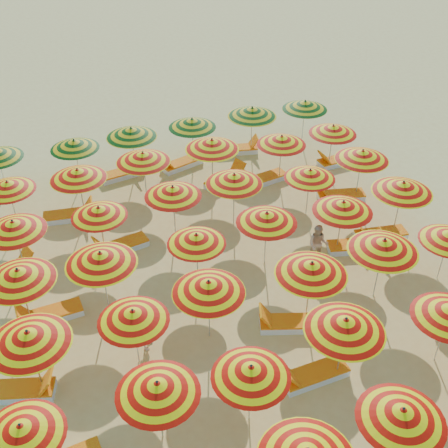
% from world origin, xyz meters
% --- Properties ---
extents(ground, '(120.00, 120.00, 0.00)m').
position_xyz_m(ground, '(0.00, 0.00, 0.00)').
color(ground, '#E3BF65').
rests_on(ground, ground).
extents(umbrella_3, '(2.14, 2.14, 1.94)m').
position_xyz_m(umbrella_3, '(1.03, -6.99, 1.71)').
color(umbrella_3, silver).
rests_on(umbrella_3, ground).
extents(umbrella_6, '(1.96, 1.96, 1.84)m').
position_xyz_m(umbrella_6, '(-6.16, -4.65, 1.62)').
color(umbrella_6, silver).
rests_on(umbrella_6, ground).
extents(umbrella_7, '(2.40, 2.40, 1.94)m').
position_xyz_m(umbrella_7, '(-3.40, -4.66, 1.71)').
color(umbrella_7, silver).
rests_on(umbrella_7, ground).
extents(umbrella_8, '(2.20, 2.20, 1.88)m').
position_xyz_m(umbrella_8, '(-1.38, -4.90, 1.66)').
color(umbrella_8, silver).
rests_on(umbrella_8, ground).
extents(umbrella_9, '(2.55, 2.55, 2.07)m').
position_xyz_m(umbrella_9, '(1.15, -4.53, 1.82)').
color(umbrella_9, silver).
rests_on(umbrella_9, ground).
extents(umbrella_12, '(2.57, 2.57, 2.07)m').
position_xyz_m(umbrella_12, '(-5.80, -2.37, 1.82)').
color(umbrella_12, silver).
rests_on(umbrella_12, ground).
extents(umbrella_13, '(1.92, 1.92, 1.88)m').
position_xyz_m(umbrella_13, '(-3.40, -2.35, 1.65)').
color(umbrella_13, silver).
rests_on(umbrella_13, ground).
extents(umbrella_14, '(2.25, 2.25, 2.02)m').
position_xyz_m(umbrella_14, '(-1.39, -2.15, 1.78)').
color(umbrella_14, silver).
rests_on(umbrella_14, ground).
extents(umbrella_15, '(2.18, 2.18, 2.07)m').
position_xyz_m(umbrella_15, '(1.35, -2.45, 1.82)').
color(umbrella_15, silver).
rests_on(umbrella_15, ground).
extents(umbrella_16, '(2.48, 2.48, 2.10)m').
position_xyz_m(umbrella_16, '(3.66, -2.30, 1.85)').
color(umbrella_16, silver).
rests_on(umbrella_16, ground).
extents(umbrella_18, '(2.19, 2.19, 2.05)m').
position_xyz_m(umbrella_18, '(-5.87, -0.03, 1.80)').
color(umbrella_18, silver).
rests_on(umbrella_18, ground).
extents(umbrella_19, '(2.60, 2.60, 2.08)m').
position_xyz_m(umbrella_19, '(-3.75, -0.13, 1.83)').
color(umbrella_19, silver).
rests_on(umbrella_19, ground).
extents(umbrella_20, '(2.26, 2.26, 1.83)m').
position_xyz_m(umbrella_20, '(-1.00, 0.08, 1.61)').
color(umbrella_20, silver).
rests_on(umbrella_20, ground).
extents(umbrella_21, '(2.15, 2.15, 1.96)m').
position_xyz_m(umbrella_21, '(1.25, 0.19, 1.73)').
color(umbrella_21, silver).
rests_on(umbrella_21, ground).
extents(umbrella_22, '(1.90, 1.90, 1.98)m').
position_xyz_m(umbrella_22, '(3.67, -0.09, 1.74)').
color(umbrella_22, silver).
rests_on(umbrella_22, ground).
extents(umbrella_23, '(2.52, 2.52, 2.08)m').
position_xyz_m(umbrella_23, '(5.95, 0.10, 1.83)').
color(umbrella_23, silver).
rests_on(umbrella_23, ground).
extents(umbrella_24, '(2.50, 2.50, 2.00)m').
position_xyz_m(umbrella_24, '(-5.87, 2.32, 1.76)').
color(umbrella_24, silver).
rests_on(umbrella_24, ground).
extents(umbrella_25, '(1.85, 1.85, 1.85)m').
position_xyz_m(umbrella_25, '(-3.38, 2.40, 1.63)').
color(umbrella_25, silver).
rests_on(umbrella_25, ground).
extents(umbrella_26, '(2.22, 2.22, 1.96)m').
position_xyz_m(umbrella_26, '(-0.98, 2.57, 1.73)').
color(umbrella_26, silver).
rests_on(umbrella_26, ground).
extents(umbrella_27, '(2.28, 2.28, 2.03)m').
position_xyz_m(umbrella_27, '(1.10, 2.52, 1.78)').
color(umbrella_27, silver).
rests_on(umbrella_27, ground).
extents(umbrella_28, '(2.29, 2.29, 1.86)m').
position_xyz_m(umbrella_28, '(3.72, 2.16, 1.63)').
color(umbrella_28, silver).
rests_on(umbrella_28, ground).
extents(umbrella_29, '(2.35, 2.35, 2.03)m').
position_xyz_m(umbrella_29, '(5.91, 2.46, 1.79)').
color(umbrella_29, silver).
rests_on(umbrella_29, ground).
extents(umbrella_30, '(1.95, 1.95, 1.86)m').
position_xyz_m(umbrella_30, '(-5.91, 4.91, 1.64)').
color(umbrella_30, silver).
rests_on(umbrella_30, ground).
extents(umbrella_31, '(2.39, 2.39, 2.02)m').
position_xyz_m(umbrella_31, '(-3.67, 4.62, 1.78)').
color(umbrella_31, silver).
rests_on(umbrella_31, ground).
extents(umbrella_32, '(2.00, 2.00, 2.03)m').
position_xyz_m(umbrella_32, '(-1.36, 4.98, 1.79)').
color(umbrella_32, silver).
rests_on(umbrella_32, ground).
extents(umbrella_33, '(2.54, 2.54, 2.10)m').
position_xyz_m(umbrella_33, '(1.18, 4.94, 1.85)').
color(umbrella_33, silver).
rests_on(umbrella_33, ground).
extents(umbrella_34, '(2.22, 2.22, 1.95)m').
position_xyz_m(umbrella_34, '(3.78, 4.58, 1.72)').
color(umbrella_34, silver).
rests_on(umbrella_34, ground).
extents(umbrella_35, '(2.01, 2.01, 1.95)m').
position_xyz_m(umbrella_35, '(6.02, 4.70, 1.72)').
color(umbrella_35, silver).
rests_on(umbrella_35, ground).
extents(umbrella_37, '(1.95, 1.95, 1.90)m').
position_xyz_m(umbrella_37, '(-3.46, 7.00, 1.68)').
color(umbrella_37, silver).
rests_on(umbrella_37, ground).
extents(umbrella_38, '(2.42, 2.42, 2.05)m').
position_xyz_m(umbrella_38, '(-1.32, 6.98, 1.80)').
color(umbrella_38, silver).
rests_on(umbrella_38, ground).
extents(umbrella_39, '(2.05, 2.05, 1.98)m').
position_xyz_m(umbrella_39, '(1.10, 7.06, 1.75)').
color(umbrella_39, silver).
rests_on(umbrella_39, ground).
extents(umbrella_40, '(2.49, 2.49, 2.10)m').
position_xyz_m(umbrella_40, '(3.61, 6.99, 1.85)').
color(umbrella_40, silver).
rests_on(umbrella_40, ground).
extents(umbrella_41, '(2.19, 2.19, 2.00)m').
position_xyz_m(umbrella_41, '(5.99, 7.02, 1.76)').
color(umbrella_41, silver).
rests_on(umbrella_41, ground).
extents(lounger_3, '(1.75, 0.64, 0.69)m').
position_xyz_m(lounger_3, '(0.55, -4.41, 0.15)').
color(lounger_3, white).
rests_on(lounger_3, ground).
extents(lounger_4, '(1.83, 1.06, 0.69)m').
position_xyz_m(lounger_4, '(-6.31, -2.37, 0.15)').
color(lounger_4, white).
rests_on(lounger_4, ground).
extents(lounger_5, '(1.83, 1.11, 0.69)m').
position_xyz_m(lounger_5, '(0.76, -2.60, 0.15)').
color(lounger_5, white).
rests_on(lounger_5, ground).
extents(lounger_6, '(1.77, 0.69, 0.69)m').
position_xyz_m(lounger_6, '(-5.37, 0.02, 0.15)').
color(lounger_6, white).
rests_on(lounger_6, ground).
extents(lounger_7, '(1.82, 0.99, 0.69)m').
position_xyz_m(lounger_7, '(4.27, -0.24, 0.15)').
color(lounger_7, white).
rests_on(lounger_7, ground).
extents(lounger_8, '(1.80, 0.84, 0.69)m').
position_xyz_m(lounger_8, '(5.35, 0.02, 0.15)').
color(lounger_8, white).
rests_on(lounger_8, ground).
extents(lounger_9, '(1.83, 1.11, 0.69)m').
position_xyz_m(lounger_9, '(-6.37, 2.35, 0.15)').
color(lounger_9, white).
rests_on(lounger_9, ground).
extents(lounger_10, '(1.81, 0.87, 0.69)m').
position_xyz_m(lounger_10, '(-2.88, 2.40, 0.15)').
color(lounger_10, white).
rests_on(lounger_10, ground).
extents(lounger_11, '(1.82, 0.98, 0.69)m').
position_xyz_m(lounger_11, '(5.32, 2.59, 0.15)').
color(lounger_11, white).
rests_on(lounger_11, ground).
extents(lounger_13, '(1.79, 0.81, 0.69)m').
position_xyz_m(lounger_13, '(-4.17, 4.75, 0.15)').
color(lounger_13, white).
rests_on(lounger_13, ground).
extents(lounger_14, '(1.82, 1.20, 0.69)m').
position_xyz_m(lounger_14, '(1.78, 5.10, 0.15)').
color(lounger_14, white).
rests_on(lounger_14, ground).
extents(lounger_15, '(1.81, 0.88, 0.69)m').
position_xyz_m(lounger_15, '(3.19, 4.63, 0.15)').
color(lounger_15, white).
rests_on(lounger_15, ground).
extents(lounger_16, '(1.77, 0.72, 0.69)m').
position_xyz_m(lounger_16, '(6.52, 4.90, 0.15)').
color(lounger_16, white).
rests_on(lounger_16, ground).
extents(lounger_17, '(1.81, 0.87, 0.69)m').
position_xyz_m(lounger_17, '(-1.83, 6.93, 0.15)').
color(lounger_17, white).
rests_on(lounger_17, ground).
extents(lounger_18, '(1.83, 1.06, 0.69)m').
position_xyz_m(lounger_18, '(0.51, 6.85, 0.15)').
color(lounger_18, white).
rests_on(lounger_18, ground).
extents(lounger_19, '(1.82, 0.93, 0.69)m').
position_xyz_m(lounger_19, '(3.10, 7.21, 0.15)').
color(lounger_19, white).
rests_on(lounger_19, ground).
extents(beachgoer_a, '(0.52, 0.57, 1.31)m').
position_xyz_m(beachgoer_a, '(-3.05, -1.91, 0.66)').
color(beachgoer_a, tan).
rests_on(beachgoer_a, ground).
extents(beachgoer_b, '(0.83, 0.79, 1.35)m').
position_xyz_m(beachgoer_b, '(2.80, -0.32, 0.68)').
color(beachgoer_b, tan).
rests_on(beachgoer_b, ground).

